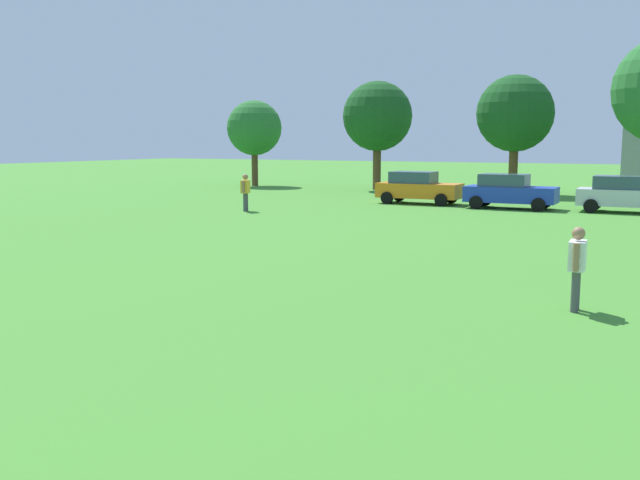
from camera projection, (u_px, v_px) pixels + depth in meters
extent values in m
plane|color=#42842D|center=(448.00, 217.00, 30.27)|extent=(160.00, 160.00, 0.00)
cylinder|color=#4C4C51|center=(575.00, 292.00, 13.35)|extent=(0.15, 0.15, 0.80)
cylinder|color=#4C4C51|center=(576.00, 289.00, 13.57)|extent=(0.15, 0.15, 0.80)
cube|color=white|center=(577.00, 256.00, 13.36)|extent=(0.32, 0.54, 0.57)
cylinder|color=#936B4C|center=(576.00, 257.00, 13.06)|extent=(0.12, 0.12, 0.53)
cylinder|color=#936B4C|center=(579.00, 252.00, 13.66)|extent=(0.12, 0.12, 0.53)
sphere|color=#936B4C|center=(579.00, 233.00, 13.31)|extent=(0.25, 0.25, 0.25)
cylinder|color=#4C4C51|center=(246.00, 202.00, 32.93)|extent=(0.16, 0.16, 0.85)
cylinder|color=#4C4C51|center=(245.00, 202.00, 32.69)|extent=(0.16, 0.16, 0.85)
cube|color=yellow|center=(245.00, 187.00, 32.71)|extent=(0.47, 0.63, 0.60)
cylinder|color=#936B4C|center=(248.00, 186.00, 33.05)|extent=(0.12, 0.12, 0.57)
cylinder|color=#936B4C|center=(243.00, 187.00, 32.36)|extent=(0.12, 0.12, 0.57)
sphere|color=#936B4C|center=(245.00, 177.00, 32.65)|extent=(0.27, 0.27, 0.27)
cube|color=orange|center=(419.00, 190.00, 36.68)|extent=(4.30, 1.80, 0.76)
cube|color=#334756|center=(413.00, 177.00, 36.74)|extent=(2.24, 1.58, 0.60)
cylinder|color=black|center=(451.00, 197.00, 36.88)|extent=(0.64, 0.22, 0.64)
cylinder|color=black|center=(441.00, 200.00, 35.29)|extent=(0.64, 0.22, 0.64)
cylinder|color=black|center=(399.00, 196.00, 38.19)|extent=(0.64, 0.22, 0.64)
cylinder|color=black|center=(387.00, 198.00, 36.60)|extent=(0.64, 0.22, 0.64)
cube|color=#1E38AD|center=(511.00, 194.00, 33.95)|extent=(4.30, 1.80, 0.76)
cube|color=#334756|center=(504.00, 180.00, 34.00)|extent=(2.24, 1.58, 0.60)
cylinder|color=black|center=(545.00, 202.00, 34.14)|extent=(0.64, 0.22, 0.64)
cylinder|color=black|center=(538.00, 205.00, 32.55)|extent=(0.64, 0.22, 0.64)
cylinder|color=black|center=(485.00, 200.00, 35.45)|extent=(0.64, 0.22, 0.64)
cylinder|color=black|center=(476.00, 202.00, 33.86)|extent=(0.64, 0.22, 0.64)
cube|color=silver|center=(627.00, 198.00, 32.02)|extent=(4.30, 1.80, 0.76)
cube|color=#334756|center=(620.00, 182.00, 32.08)|extent=(2.24, 1.58, 0.60)
cylinder|color=black|center=(595.00, 203.00, 33.52)|extent=(0.64, 0.22, 0.64)
cylinder|color=black|center=(591.00, 206.00, 31.93)|extent=(0.64, 0.22, 0.64)
cylinder|color=brown|center=(255.00, 169.00, 51.55)|extent=(0.47, 0.47, 2.53)
sphere|color=#286B2D|center=(254.00, 128.00, 51.14)|extent=(4.00, 4.00, 4.00)
cylinder|color=brown|center=(377.00, 168.00, 47.25)|extent=(0.54, 0.54, 2.95)
sphere|color=#194C1E|center=(377.00, 116.00, 46.77)|extent=(4.65, 4.65, 4.65)
cylinder|color=brown|center=(513.00, 170.00, 43.15)|extent=(0.55, 0.55, 2.96)
sphere|color=#194C1E|center=(515.00, 113.00, 42.67)|extent=(4.68, 4.68, 4.68)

